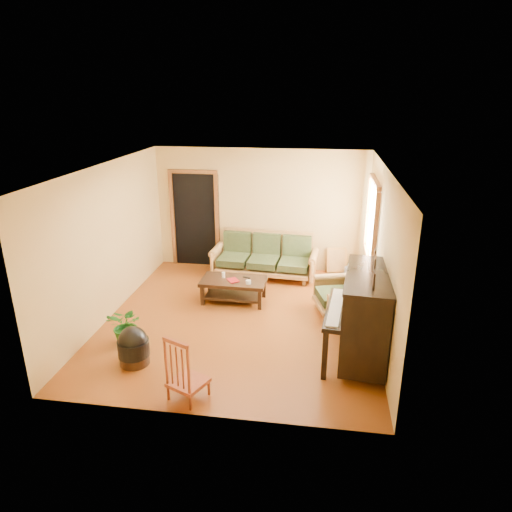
% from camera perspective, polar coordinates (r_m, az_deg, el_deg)
% --- Properties ---
extents(floor, '(5.00, 5.00, 0.00)m').
position_cam_1_polar(floor, '(7.93, -2.00, -7.90)').
color(floor, '#652D0D').
rests_on(floor, ground).
extents(doorway, '(1.08, 0.16, 2.05)m').
position_cam_1_polar(doorway, '(10.12, -7.65, 4.46)').
color(doorway, black).
rests_on(doorway, floor).
extents(window, '(0.12, 1.36, 1.46)m').
position_cam_1_polar(window, '(8.52, 14.33, 4.37)').
color(window, white).
rests_on(window, right_wall).
extents(sofa, '(2.20, 1.05, 0.92)m').
position_cam_1_polar(sofa, '(9.50, 1.01, 0.00)').
color(sofa, '#9D6E39').
rests_on(sofa, floor).
extents(coffee_table, '(1.20, 0.67, 0.43)m').
position_cam_1_polar(coffee_table, '(8.49, -2.79, -4.30)').
color(coffee_table, black).
rests_on(coffee_table, floor).
extents(armchair, '(1.06, 1.09, 0.89)m').
position_cam_1_polar(armchair, '(8.04, 10.33, -4.30)').
color(armchair, '#9D6E39').
rests_on(armchair, floor).
extents(piano, '(1.04, 1.60, 1.34)m').
position_cam_1_polar(piano, '(6.72, 13.59, -7.49)').
color(piano, black).
rests_on(piano, floor).
extents(footstool, '(0.56, 0.56, 0.43)m').
position_cam_1_polar(footstool, '(6.88, -15.02, -11.30)').
color(footstool, black).
rests_on(footstool, floor).
extents(red_chair, '(0.58, 0.60, 0.91)m').
position_cam_1_polar(red_chair, '(5.93, -8.58, -13.50)').
color(red_chair, maroon).
rests_on(red_chair, floor).
extents(leaning_frame, '(0.44, 0.20, 0.57)m').
position_cam_1_polar(leaning_frame, '(9.93, 10.07, -0.46)').
color(leaning_frame, '#C28D40').
rests_on(leaning_frame, floor).
extents(ceramic_crock, '(0.21, 0.21, 0.23)m').
position_cam_1_polar(ceramic_crock, '(9.74, 11.49, -2.04)').
color(ceramic_crock, '#3752A5').
rests_on(ceramic_crock, floor).
extents(potted_plant, '(0.64, 0.59, 0.62)m').
position_cam_1_polar(potted_plant, '(7.36, -15.83, -8.34)').
color(potted_plant, '#195A1A').
rests_on(potted_plant, floor).
extents(book, '(0.27, 0.29, 0.02)m').
position_cam_1_polar(book, '(8.31, -3.43, -3.16)').
color(book, maroon).
rests_on(book, coffee_table).
extents(candle, '(0.07, 0.07, 0.11)m').
position_cam_1_polar(candle, '(8.48, -4.09, -2.36)').
color(candle, white).
rests_on(candle, coffee_table).
extents(glass_jar, '(0.12, 0.12, 0.06)m').
position_cam_1_polar(glass_jar, '(8.21, -0.96, -3.27)').
color(glass_jar, white).
rests_on(glass_jar, coffee_table).
extents(remote, '(0.15, 0.08, 0.01)m').
position_cam_1_polar(remote, '(8.47, -1.18, -2.69)').
color(remote, black).
rests_on(remote, coffee_table).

